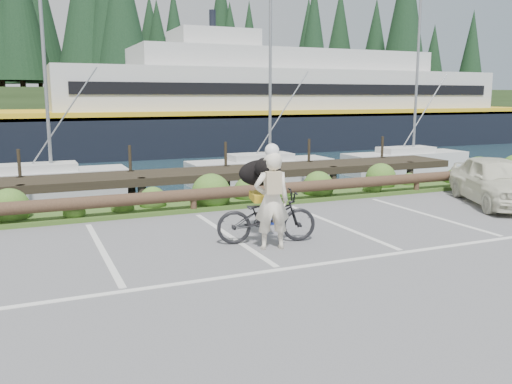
% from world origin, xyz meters
% --- Properties ---
extents(ground, '(72.00, 72.00, 0.00)m').
position_xyz_m(ground, '(0.00, 0.00, 0.00)').
color(ground, '#5B5B5E').
extents(harbor_backdrop, '(170.00, 160.00, 30.00)m').
position_xyz_m(harbor_backdrop, '(0.40, 78.42, -0.00)').
color(harbor_backdrop, '#162C36').
rests_on(harbor_backdrop, ground).
extents(vegetation_strip, '(34.00, 1.60, 0.10)m').
position_xyz_m(vegetation_strip, '(0.00, 5.30, 0.05)').
color(vegetation_strip, '#3D5B21').
rests_on(vegetation_strip, ground).
extents(log_rail, '(32.00, 0.30, 0.60)m').
position_xyz_m(log_rail, '(0.00, 4.60, 0.00)').
color(log_rail, '#443021').
rests_on(log_rail, ground).
extents(bicycle, '(2.09, 1.11, 1.05)m').
position_xyz_m(bicycle, '(0.51, 1.29, 0.52)').
color(bicycle, black).
rests_on(bicycle, ground).
extents(cyclist, '(0.76, 0.59, 1.87)m').
position_xyz_m(cyclist, '(0.40, 0.83, 0.93)').
color(cyclist, white).
rests_on(cyclist, ground).
extents(dog, '(0.66, 1.02, 0.55)m').
position_xyz_m(dog, '(0.65, 1.91, 1.32)').
color(dog, black).
rests_on(dog, bicycle).
extents(parked_car, '(3.02, 4.13, 1.31)m').
position_xyz_m(parked_car, '(7.78, 2.33, 0.65)').
color(parked_car, beige).
rests_on(parked_car, ground).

